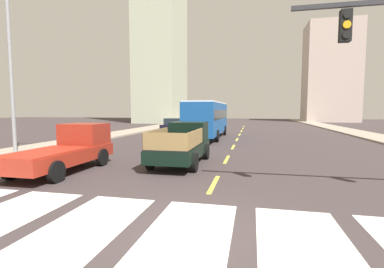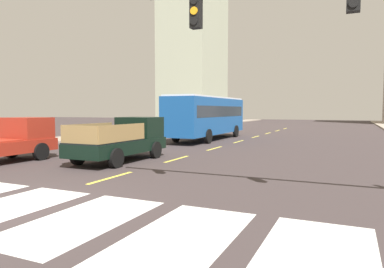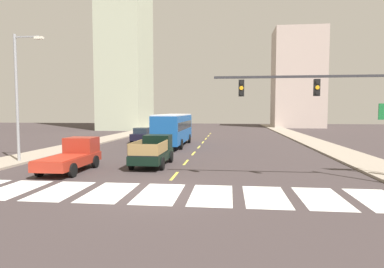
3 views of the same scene
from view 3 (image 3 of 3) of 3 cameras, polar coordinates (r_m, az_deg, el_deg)
ground_plane at (r=15.10m, az=-5.62°, el=-10.18°), size 160.00×160.00×0.00m
sidewalk_right at (r=33.87m, az=22.85°, el=-2.41°), size 3.31×110.00×0.15m
sidewalk_left at (r=36.11m, az=-19.35°, el=-1.94°), size 3.31×110.00×0.15m
crosswalk_stripe_1 at (r=17.89m, az=-28.32°, el=-8.38°), size 1.83×3.78×0.01m
crosswalk_stripe_2 at (r=16.69m, az=-21.66°, el=-9.05°), size 1.83×3.78×0.01m
crosswalk_stripe_3 at (r=15.74m, az=-14.06°, el=-9.67°), size 1.83×3.78×0.01m
crosswalk_stripe_4 at (r=15.09m, az=-5.62°, el=-10.16°), size 1.83×3.78×0.01m
crosswalk_stripe_5 at (r=14.79m, az=3.38°, el=-10.44°), size 1.83×3.78×0.01m
crosswalk_stripe_6 at (r=14.85m, az=12.54°, el=-10.47°), size 1.83×3.78×0.01m
crosswalk_stripe_7 at (r=15.27m, az=21.40°, el=-10.25°), size 1.83×3.78×0.01m
crosswalk_stripe_8 at (r=16.03m, az=29.59°, el=-9.84°), size 1.83×3.78×0.01m
lane_dash_0 at (r=18.93m, az=-3.06°, el=-7.23°), size 0.16×2.40×0.01m
lane_dash_1 at (r=23.80m, az=-1.05°, el=-4.89°), size 0.16×2.40×0.01m
lane_dash_2 at (r=28.71m, az=0.27°, el=-3.35°), size 0.16×2.40×0.01m
lane_dash_3 at (r=33.65m, az=1.20°, el=-2.26°), size 0.16×2.40×0.01m
lane_dash_4 at (r=38.60m, az=1.89°, el=-1.44°), size 0.16×2.40×0.01m
lane_dash_5 at (r=43.57m, az=2.42°, el=-0.81°), size 0.16×2.40×0.01m
lane_dash_6 at (r=48.54m, az=2.85°, el=-0.32°), size 0.16×2.40×0.01m
lane_dash_7 at (r=53.52m, az=3.19°, el=0.09°), size 0.16×2.40×0.01m
pickup_stakebed at (r=22.78m, az=-6.58°, el=-2.95°), size 2.18×5.20×1.96m
pickup_dark at (r=21.78m, az=-19.82°, el=-3.53°), size 2.18×5.20×1.96m
city_bus at (r=34.50m, az=-3.19°, el=1.15°), size 2.72×10.80×3.32m
sedan_near_left at (r=39.11m, az=-8.54°, el=-0.15°), size 2.02×4.40×1.72m
traffic_signal_gantry at (r=18.01m, az=24.27°, el=5.32°), size 9.39×0.27×6.00m
streetlight_left at (r=26.34m, az=-27.70°, el=6.35°), size 2.20×0.28×9.00m
block_mid_left at (r=76.71m, az=17.78°, el=9.05°), size 10.58×8.33×21.25m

